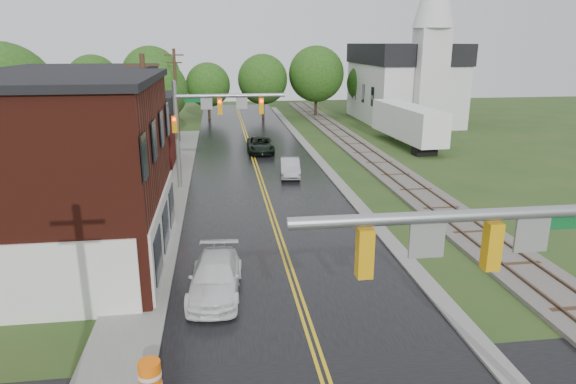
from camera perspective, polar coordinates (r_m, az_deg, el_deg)
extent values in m
cube|color=black|center=(38.60, -3.27, 1.92)|extent=(10.00, 90.00, 0.02)
cube|color=gray|center=(44.14, 3.22, 3.76)|extent=(0.80, 70.00, 0.12)
cube|color=gray|center=(33.85, -13.10, -0.56)|extent=(2.40, 50.00, 0.12)
cube|color=silver|center=(23.85, -13.57, -3.97)|extent=(0.10, 9.50, 3.00)
cube|color=tan|center=(34.86, -21.20, 4.67)|extent=(8.00, 7.00, 6.40)
cube|color=#3F0F0C|center=(43.52, -17.17, 5.83)|extent=(7.00, 6.00, 4.40)
cube|color=silver|center=(66.62, 12.58, 10.71)|extent=(10.00, 16.00, 7.00)
cube|color=black|center=(66.36, 12.83, 14.75)|extent=(10.40, 16.40, 2.40)
cube|color=silver|center=(59.04, 15.38, 11.80)|extent=(3.20, 3.20, 11.00)
cube|color=#59544C|center=(45.20, 8.98, 4.01)|extent=(3.20, 80.00, 0.20)
cube|color=#4C3828|center=(44.97, 8.10, 4.17)|extent=(0.10, 80.00, 0.12)
cube|color=#4C3828|center=(45.38, 9.86, 4.20)|extent=(0.10, 80.00, 0.12)
cylinder|color=gray|center=(11.01, 18.82, -2.52)|extent=(7.20, 0.26, 0.26)
cube|color=orange|center=(11.57, 21.71, -5.60)|extent=(0.32, 0.30, 1.05)
cube|color=orange|center=(10.53, 8.52, -6.72)|extent=(0.32, 0.30, 1.05)
cube|color=gray|center=(11.94, 25.45, -4.34)|extent=(0.75, 0.06, 0.75)
cube|color=gray|center=(10.88, 15.16, -5.23)|extent=(0.75, 0.06, 0.75)
cube|color=#0C5926|center=(12.27, 28.41, -2.97)|extent=(1.40, 0.04, 0.30)
cylinder|color=gray|center=(34.91, -12.22, 6.09)|extent=(0.28, 0.28, 7.20)
cylinder|color=gray|center=(34.46, -6.41, 10.59)|extent=(7.20, 0.26, 0.26)
cube|color=orange|center=(34.53, -7.58, 9.39)|extent=(0.32, 0.30, 1.05)
cube|color=orange|center=(34.65, -2.99, 9.53)|extent=(0.32, 0.30, 1.05)
cube|color=gray|center=(34.51, -9.05, 9.66)|extent=(0.75, 0.06, 0.75)
cube|color=gray|center=(34.54, -5.17, 9.80)|extent=(0.75, 0.06, 0.75)
cube|color=#0C5926|center=(34.51, -10.28, 10.02)|extent=(1.40, 0.04, 0.30)
sphere|color=#FF0C0C|center=(34.31, -7.60, 9.90)|extent=(0.20, 0.20, 0.20)
cylinder|color=#382616|center=(29.99, -15.29, 5.99)|extent=(0.28, 0.28, 9.00)
cube|color=#382616|center=(29.58, -15.86, 13.43)|extent=(1.80, 0.12, 0.12)
cube|color=#382616|center=(29.61, -15.76, 12.08)|extent=(1.40, 0.12, 0.12)
cylinder|color=#382616|center=(51.69, -12.29, 10.32)|extent=(0.28, 0.28, 9.00)
cube|color=#382616|center=(51.45, -12.56, 14.64)|extent=(1.80, 0.12, 0.12)
cube|color=#382616|center=(51.47, -12.51, 13.86)|extent=(1.40, 0.12, 0.12)
cylinder|color=black|center=(42.84, -28.36, 3.77)|extent=(0.36, 0.36, 3.42)
sphere|color=#1E3F12|center=(42.27, -29.13, 9.29)|extent=(7.60, 7.60, 7.60)
sphere|color=#1E3F12|center=(41.75, -28.42, 8.40)|extent=(5.32, 5.32, 5.32)
cylinder|color=black|center=(49.28, -20.81, 5.65)|extent=(0.36, 0.36, 2.70)
sphere|color=#1E3F12|center=(48.83, -21.20, 9.45)|extent=(6.00, 6.00, 6.00)
sphere|color=#1E3F12|center=(48.37, -20.54, 8.83)|extent=(4.20, 4.20, 4.20)
cylinder|color=black|center=(54.26, -14.27, 7.20)|extent=(0.36, 0.36, 2.88)
sphere|color=#1E3F12|center=(53.84, -14.54, 10.89)|extent=(6.40, 6.40, 6.40)
sphere|color=#1E3F12|center=(53.43, -13.89, 10.30)|extent=(4.48, 4.48, 4.48)
imported|color=black|center=(46.27, -3.09, 5.21)|extent=(2.30, 4.92, 1.36)
imported|color=#A8A8AD|center=(37.95, 0.22, 2.71)|extent=(1.76, 4.08, 1.30)
imported|color=white|center=(20.62, -8.08, -9.39)|extent=(2.35, 4.96, 1.40)
cube|color=black|center=(46.77, 14.92, 4.45)|extent=(2.02, 1.31, 0.80)
cylinder|color=gray|center=(53.67, 11.89, 6.13)|extent=(0.16, 0.16, 0.80)
cube|color=white|center=(50.58, 13.14, 7.63)|extent=(3.31, 12.17, 3.01)
cylinder|color=orange|center=(15.68, -15.06, -19.48)|extent=(0.67, 0.67, 1.12)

